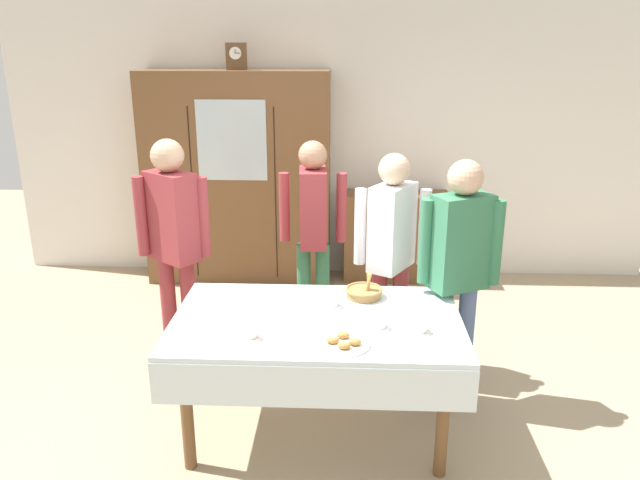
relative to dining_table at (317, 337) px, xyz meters
name	(u,v)px	position (x,y,z in m)	size (l,w,h in m)	color
ground_plane	(319,412)	(0.00, 0.23, -0.67)	(12.00, 12.00, 0.00)	tan
back_wall	(331,142)	(0.00, 2.88, 0.68)	(6.40, 0.10, 2.70)	silver
dining_table	(317,337)	(0.00, 0.00, 0.00)	(1.69, 1.02, 0.77)	brown
wall_cabinet	(238,179)	(-0.90, 2.59, 0.36)	(1.79, 0.46, 2.05)	brown
mantel_clock	(236,56)	(-0.86, 2.59, 1.51)	(0.18, 0.11, 0.24)	brown
bookshelf_low	(395,236)	(0.65, 2.64, -0.22)	(1.02, 0.35, 0.89)	brown
book_stack	(397,189)	(0.65, 2.64, 0.27)	(0.16, 0.21, 0.09)	#B29333
tea_cup_back_edge	(379,324)	(0.36, -0.08, 0.13)	(0.13, 0.13, 0.06)	white
tea_cup_near_left	(332,303)	(0.08, 0.20, 0.13)	(0.13, 0.13, 0.06)	white
tea_cup_mid_right	(420,328)	(0.58, -0.13, 0.13)	(0.13, 0.13, 0.06)	white
tea_cup_mid_left	(250,334)	(-0.35, -0.24, 0.13)	(0.13, 0.13, 0.06)	white
bread_basket	(364,292)	(0.28, 0.36, 0.14)	(0.24, 0.24, 0.16)	#9E7542
pastry_plate	(344,343)	(0.16, -0.29, 0.12)	(0.28, 0.28, 0.05)	white
spoon_back_edge	(266,293)	(-0.34, 0.38, 0.11)	(0.12, 0.02, 0.01)	silver
spoon_mid_right	(405,304)	(0.53, 0.26, 0.11)	(0.12, 0.02, 0.01)	silver
spoon_center	(225,311)	(-0.55, 0.10, 0.11)	(0.12, 0.02, 0.01)	silver
person_behind_table_left	(173,233)	(-1.05, 0.82, 0.37)	(0.52, 0.38, 1.69)	#933338
person_by_cabinet	(459,260)	(0.88, 0.45, 0.33)	(0.52, 0.34, 1.64)	slate
person_behind_table_right	(313,222)	(-0.09, 1.32, 0.31)	(0.52, 0.37, 1.61)	#33704C
person_beside_shelf	(391,243)	(0.48, 0.83, 0.31)	(0.52, 0.41, 1.60)	#933338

